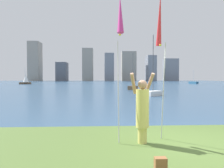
# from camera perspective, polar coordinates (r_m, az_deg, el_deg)

# --- Properties ---
(ground) EXTENTS (120.00, 138.00, 0.12)m
(ground) POSITION_cam_1_polar(r_m,az_deg,el_deg) (56.29, -0.52, -0.09)
(ground) COLOR #4C662D
(person) EXTENTS (0.68, 0.50, 1.85)m
(person) POSITION_cam_1_polar(r_m,az_deg,el_deg) (5.57, 8.26, -6.65)
(person) COLOR #D8CC66
(person) RESTS_ON ground
(kite_flag_left) EXTENTS (0.16, 1.01, 3.71)m
(kite_flag_left) POSITION_cam_1_polar(r_m,az_deg,el_deg) (5.29, 2.22, 17.23)
(kite_flag_left) COLOR #B2B2B7
(kite_flag_left) RESTS_ON ground
(kite_flag_right) EXTENTS (0.16, 0.75, 4.18)m
(kite_flag_right) POSITION_cam_1_polar(r_m,az_deg,el_deg) (6.46, 12.87, 16.20)
(kite_flag_right) COLOR #B2B2B7
(kite_flag_right) RESTS_ON ground
(bag) EXTENTS (0.22, 0.14, 0.25)m
(bag) POSITION_cam_1_polar(r_m,az_deg,el_deg) (4.23, 13.08, -20.49)
(bag) COLOR brown
(bag) RESTS_ON ground
(sailboat_0) EXTENTS (1.99, 1.81, 5.78)m
(sailboat_0) POSITION_cam_1_polar(r_m,az_deg,el_deg) (20.27, 11.08, -2.33)
(sailboat_0) COLOR white
(sailboat_0) RESTS_ON ground
(sailboat_1) EXTENTS (1.92, 2.98, 4.14)m
(sailboat_1) POSITION_cam_1_polar(r_m,az_deg,el_deg) (64.10, 21.29, 0.37)
(sailboat_1) COLOR #2D6084
(sailboat_1) RESTS_ON ground
(sailboat_4) EXTENTS (3.07, 1.62, 4.22)m
(sailboat_4) POSITION_cam_1_polar(r_m,az_deg,el_deg) (60.17, -22.40, 1.26)
(sailboat_4) COLOR brown
(sailboat_4) RESTS_ON ground
(sailboat_6) EXTENTS (1.68, 2.05, 5.26)m
(sailboat_6) POSITION_cam_1_polar(r_m,az_deg,el_deg) (30.15, 5.70, -0.93)
(sailboat_6) COLOR brown
(sailboat_6) RESTS_ON ground
(skyline_tower_0) EXTENTS (5.51, 7.82, 20.17)m
(skyline_tower_0) POSITION_cam_1_polar(r_m,az_deg,el_deg) (116.03, -20.21, 5.75)
(skyline_tower_0) COLOR gray
(skyline_tower_0) RESTS_ON ground
(skyline_tower_1) EXTENTS (5.19, 7.91, 9.40)m
(skyline_tower_1) POSITION_cam_1_polar(r_m,az_deg,el_deg) (108.99, -13.42, 3.24)
(skyline_tower_1) COLOR #565B66
(skyline_tower_1) RESTS_ON ground
(skyline_tower_2) EXTENTS (5.49, 6.29, 17.10)m
(skyline_tower_2) POSITION_cam_1_polar(r_m,az_deg,el_deg) (111.84, -6.59, 5.21)
(skyline_tower_2) COLOR gray
(skyline_tower_2) RESTS_ON ground
(skyline_tower_3) EXTENTS (4.75, 5.01, 14.35)m
(skyline_tower_3) POSITION_cam_1_polar(r_m,az_deg,el_deg) (108.56, -0.77, 4.60)
(skyline_tower_3) COLOR gray
(skyline_tower_3) RESTS_ON ground
(skyline_tower_4) EXTENTS (7.54, 6.50, 15.49)m
(skyline_tower_4) POSITION_cam_1_polar(r_m,az_deg,el_deg) (112.34, 4.52, 4.79)
(skyline_tower_4) COLOR gray
(skyline_tower_4) RESTS_ON ground
(skyline_tower_5) EXTENTS (4.58, 7.50, 13.29)m
(skyline_tower_5) POSITION_cam_1_polar(r_m,az_deg,el_deg) (112.55, 10.51, 4.20)
(skyline_tower_5) COLOR gray
(skyline_tower_5) RESTS_ON ground
(skyline_tower_6) EXTENTS (7.34, 5.23, 11.80)m
(skyline_tower_6) POSITION_cam_1_polar(r_m,az_deg,el_deg) (116.32, 15.64, 3.72)
(skyline_tower_6) COLOR gray
(skyline_tower_6) RESTS_ON ground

